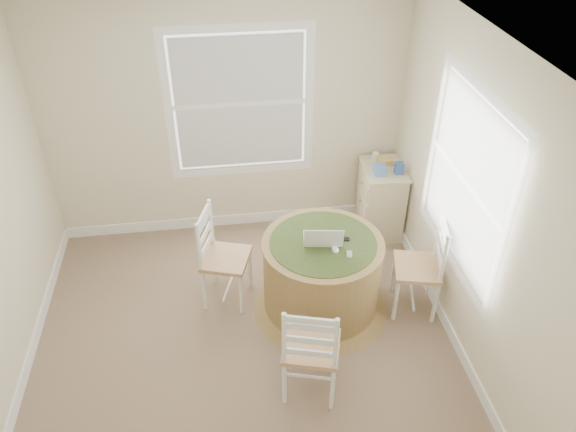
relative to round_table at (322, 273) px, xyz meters
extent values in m
cube|color=#856B54|center=(-0.73, -0.37, -0.42)|extent=(3.60, 3.60, 0.02)
cube|color=white|center=(-0.73, -0.37, 2.20)|extent=(3.60, 3.60, 0.02)
cube|color=beige|center=(-0.73, 1.44, 0.89)|extent=(3.60, 0.02, 2.60)
cube|color=beige|center=(1.08, -0.37, 0.89)|extent=(0.02, 3.60, 2.60)
cube|color=white|center=(-0.73, 1.42, -0.35)|extent=(3.60, 0.02, 0.12)
cube|color=white|center=(-2.52, -0.37, -0.35)|extent=(0.02, 3.60, 0.12)
cube|color=white|center=(1.06, -0.37, -0.35)|extent=(0.02, 3.60, 0.12)
cylinder|color=olive|center=(0.00, 0.00, 0.00)|extent=(1.04, 1.04, 0.68)
cone|color=olive|center=(0.00, 0.00, -0.38)|extent=(1.24, 1.24, 0.08)
cylinder|color=olive|center=(0.00, 0.00, 0.33)|extent=(1.06, 1.06, 0.03)
cylinder|color=#3E4F22|center=(0.00, 0.00, 0.34)|extent=(0.92, 0.92, 0.01)
cone|color=#3E4F22|center=(0.00, 0.00, 0.29)|extent=(1.02, 1.02, 0.10)
cube|color=white|center=(0.00, 0.05, 0.35)|extent=(0.36, 0.28, 0.02)
cube|color=silver|center=(0.00, 0.05, 0.36)|extent=(0.29, 0.17, 0.00)
cube|color=black|center=(-0.02, -0.10, 0.46)|extent=(0.34, 0.11, 0.21)
ellipsoid|color=white|center=(0.08, -0.12, 0.35)|extent=(0.08, 0.11, 0.03)
cube|color=#B7BABF|center=(0.19, -0.19, 0.34)|extent=(0.07, 0.10, 0.02)
cube|color=black|center=(0.20, 0.01, 0.35)|extent=(0.07, 0.06, 0.02)
cube|color=beige|center=(0.85, 1.10, -0.03)|extent=(0.44, 0.58, 0.76)
cube|color=beige|center=(0.85, 1.10, 0.36)|extent=(0.47, 0.61, 0.02)
cube|color=beige|center=(0.64, 1.11, -0.26)|extent=(0.04, 0.47, 0.16)
cube|color=beige|center=(0.64, 1.11, -0.03)|extent=(0.04, 0.47, 0.16)
cube|color=beige|center=(0.64, 1.11, 0.20)|extent=(0.04, 0.47, 0.16)
cube|color=#5480C0|center=(0.77, 0.99, 0.42)|extent=(0.13, 0.13, 0.10)
cube|color=gold|center=(0.88, 1.18, 0.40)|extent=(0.16, 0.11, 0.06)
cube|color=#34559D|center=(0.97, 0.98, 0.43)|extent=(0.08, 0.08, 0.12)
cylinder|color=beige|center=(0.80, 1.27, 0.41)|extent=(0.07, 0.07, 0.09)
camera|label=1|loc=(-0.83, -3.69, 3.32)|focal=35.00mm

